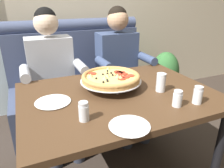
{
  "coord_description": "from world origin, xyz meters",
  "views": [
    {
      "loc": [
        -0.56,
        -1.18,
        1.34
      ],
      "look_at": [
        -0.06,
        -0.02,
        0.83
      ],
      "focal_mm": 33.92,
      "sensor_mm": 36.0,
      "label": 1
    }
  ],
  "objects_px": {
    "diner_left": "(53,74)",
    "plate_near_right": "(130,125)",
    "dining_table": "(119,104)",
    "shaker_pepper_flakes": "(177,100)",
    "plate_near_left": "(53,101)",
    "drinking_glass": "(161,84)",
    "booth_bench": "(83,89)",
    "potted_plant": "(165,75)",
    "shaker_oregano": "(84,113)",
    "diner_right": "(121,65)",
    "shaker_parmesan": "(198,96)",
    "pizza": "(111,78)"
  },
  "relations": [
    {
      "from": "booth_bench",
      "to": "diner_right",
      "type": "relative_size",
      "value": 1.18
    },
    {
      "from": "diner_left",
      "to": "drinking_glass",
      "type": "relative_size",
      "value": 9.93
    },
    {
      "from": "plate_near_left",
      "to": "plate_near_right",
      "type": "xyz_separation_m",
      "value": [
        0.31,
        -0.42,
        0.0
      ]
    },
    {
      "from": "booth_bench",
      "to": "potted_plant",
      "type": "relative_size",
      "value": 2.15
    },
    {
      "from": "diner_left",
      "to": "shaker_pepper_flakes",
      "type": "distance_m",
      "value": 1.14
    },
    {
      "from": "dining_table",
      "to": "booth_bench",
      "type": "bearing_deg",
      "value": 90.0
    },
    {
      "from": "booth_bench",
      "to": "drinking_glass",
      "type": "relative_size",
      "value": 11.74
    },
    {
      "from": "diner_left",
      "to": "drinking_glass",
      "type": "xyz_separation_m",
      "value": [
        0.62,
        -0.76,
        0.09
      ]
    },
    {
      "from": "diner_right",
      "to": "drinking_glass",
      "type": "bearing_deg",
      "value": -94.57
    },
    {
      "from": "shaker_parmesan",
      "to": "potted_plant",
      "type": "relative_size",
      "value": 0.16
    },
    {
      "from": "plate_near_right",
      "to": "drinking_glass",
      "type": "bearing_deg",
      "value": 37.23
    },
    {
      "from": "dining_table",
      "to": "diner_right",
      "type": "bearing_deg",
      "value": 63.26
    },
    {
      "from": "pizza",
      "to": "potted_plant",
      "type": "distance_m",
      "value": 1.51
    },
    {
      "from": "pizza",
      "to": "plate_near_right",
      "type": "bearing_deg",
      "value": -102.25
    },
    {
      "from": "shaker_parmesan",
      "to": "drinking_glass",
      "type": "bearing_deg",
      "value": 112.15
    },
    {
      "from": "pizza",
      "to": "shaker_parmesan",
      "type": "xyz_separation_m",
      "value": [
        0.39,
        -0.42,
        -0.03
      ]
    },
    {
      "from": "diner_left",
      "to": "plate_near_right",
      "type": "height_order",
      "value": "diner_left"
    },
    {
      "from": "dining_table",
      "to": "drinking_glass",
      "type": "distance_m",
      "value": 0.32
    },
    {
      "from": "plate_near_left",
      "to": "potted_plant",
      "type": "distance_m",
      "value": 1.86
    },
    {
      "from": "booth_bench",
      "to": "diner_left",
      "type": "xyz_separation_m",
      "value": [
        -0.34,
        -0.27,
        0.31
      ]
    },
    {
      "from": "shaker_parmesan",
      "to": "plate_near_right",
      "type": "xyz_separation_m",
      "value": [
        -0.5,
        -0.06,
        -0.04
      ]
    },
    {
      "from": "diner_left",
      "to": "shaker_oregano",
      "type": "relative_size",
      "value": 11.93
    },
    {
      "from": "diner_right",
      "to": "pizza",
      "type": "relative_size",
      "value": 2.95
    },
    {
      "from": "shaker_oregano",
      "to": "plate_near_right",
      "type": "distance_m",
      "value": 0.25
    },
    {
      "from": "pizza",
      "to": "plate_near_left",
      "type": "distance_m",
      "value": 0.43
    },
    {
      "from": "shaker_parmesan",
      "to": "potted_plant",
      "type": "bearing_deg",
      "value": 59.76
    },
    {
      "from": "shaker_pepper_flakes",
      "to": "plate_near_left",
      "type": "relative_size",
      "value": 0.46
    },
    {
      "from": "drinking_glass",
      "to": "dining_table",
      "type": "bearing_deg",
      "value": 163.37
    },
    {
      "from": "diner_left",
      "to": "drinking_glass",
      "type": "bearing_deg",
      "value": -50.76
    },
    {
      "from": "pizza",
      "to": "potted_plant",
      "type": "xyz_separation_m",
      "value": [
        1.15,
        0.87,
        -0.43
      ]
    },
    {
      "from": "diner_right",
      "to": "plate_near_left",
      "type": "height_order",
      "value": "diner_right"
    },
    {
      "from": "pizza",
      "to": "shaker_oregano",
      "type": "height_order",
      "value": "pizza"
    },
    {
      "from": "shaker_parmesan",
      "to": "diner_right",
      "type": "bearing_deg",
      "value": 92.17
    },
    {
      "from": "dining_table",
      "to": "shaker_pepper_flakes",
      "type": "relative_size",
      "value": 12.94
    },
    {
      "from": "shaker_parmesan",
      "to": "plate_near_left",
      "type": "distance_m",
      "value": 0.89
    },
    {
      "from": "diner_left",
      "to": "shaker_oregano",
      "type": "bearing_deg",
      "value": -88.45
    },
    {
      "from": "diner_right",
      "to": "shaker_oregano",
      "type": "relative_size",
      "value": 11.93
    },
    {
      "from": "diner_left",
      "to": "plate_near_left",
      "type": "distance_m",
      "value": 0.65
    },
    {
      "from": "shaker_oregano",
      "to": "plate_near_right",
      "type": "relative_size",
      "value": 0.5
    },
    {
      "from": "diner_right",
      "to": "plate_near_right",
      "type": "distance_m",
      "value": 1.16
    },
    {
      "from": "drinking_glass",
      "to": "shaker_pepper_flakes",
      "type": "bearing_deg",
      "value": -99.94
    },
    {
      "from": "plate_near_left",
      "to": "booth_bench",
      "type": "bearing_deg",
      "value": 64.32
    },
    {
      "from": "booth_bench",
      "to": "shaker_oregano",
      "type": "xyz_separation_m",
      "value": [
        -0.31,
        -1.18,
        0.39
      ]
    },
    {
      "from": "diner_left",
      "to": "plate_near_right",
      "type": "xyz_separation_m",
      "value": [
        0.22,
        -1.06,
        0.04
      ]
    },
    {
      "from": "pizza",
      "to": "shaker_pepper_flakes",
      "type": "height_order",
      "value": "pizza"
    },
    {
      "from": "potted_plant",
      "to": "drinking_glass",
      "type": "bearing_deg",
      "value": -128.98
    },
    {
      "from": "diner_right",
      "to": "diner_left",
      "type": "bearing_deg",
      "value": 180.0
    },
    {
      "from": "dining_table",
      "to": "shaker_oregano",
      "type": "xyz_separation_m",
      "value": [
        -0.31,
        -0.24,
        0.13
      ]
    },
    {
      "from": "plate_near_left",
      "to": "drinking_glass",
      "type": "relative_size",
      "value": 1.72
    },
    {
      "from": "shaker_oregano",
      "to": "shaker_parmesan",
      "type": "xyz_separation_m",
      "value": [
        0.69,
        -0.09,
        0.0
      ]
    }
  ]
}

